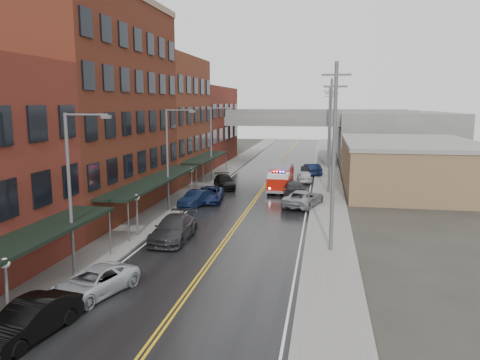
{
  "coord_description": "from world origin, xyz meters",
  "views": [
    {
      "loc": [
        6.58,
        -14.63,
        9.49
      ],
      "look_at": [
        -0.41,
        24.19,
        3.0
      ],
      "focal_mm": 35.0,
      "sensor_mm": 36.0,
      "label": 1
    }
  ],
  "objects": [
    {
      "name": "awning_1",
      "position": [
        -7.49,
        23.0,
        2.99
      ],
      "size": [
        2.6,
        18.0,
        3.09
      ],
      "color": "black",
      "rests_on": "ground"
    },
    {
      "name": "fire_truck",
      "position": [
        2.02,
        35.89,
        1.42
      ],
      "size": [
        2.95,
        7.22,
        2.63
      ],
      "rotation": [
        0.0,
        0.0,
        -0.01
      ],
      "color": "#AC1307",
      "rests_on": "ground"
    },
    {
      "name": "sidewalk_right",
      "position": [
        7.3,
        30.0,
        0.07
      ],
      "size": [
        3.0,
        160.0,
        0.15
      ],
      "primitive_type": "cube",
      "color": "slate",
      "rests_on": "ground"
    },
    {
      "name": "parked_car_left_5",
      "position": [
        -5.0,
        26.55,
        0.73
      ],
      "size": [
        2.55,
        4.69,
        1.47
      ],
      "primitive_type": "imported",
      "rotation": [
        0.0,
        0.0,
        -0.24
      ],
      "color": "black",
      "rests_on": "ground"
    },
    {
      "name": "parked_car_left_1",
      "position": [
        -5.0,
        1.39,
        0.78
      ],
      "size": [
        2.4,
        4.96,
        1.57
      ],
      "primitive_type": "imported",
      "rotation": [
        0.0,
        0.0,
        -0.16
      ],
      "color": "black",
      "rests_on": "ground"
    },
    {
      "name": "right_far_block",
      "position": [
        18.0,
        70.0,
        4.0
      ],
      "size": [
        18.0,
        30.0,
        8.0
      ],
      "primitive_type": "cube",
      "color": "slate",
      "rests_on": "ground"
    },
    {
      "name": "globe_lamp_0",
      "position": [
        -6.4,
        2.0,
        2.31
      ],
      "size": [
        0.44,
        0.44,
        3.12
      ],
      "color": "#59595B",
      "rests_on": "ground"
    },
    {
      "name": "awning_2",
      "position": [
        -7.49,
        40.5,
        2.99
      ],
      "size": [
        2.6,
        13.0,
        3.09
      ],
      "color": "black",
      "rests_on": "ground"
    },
    {
      "name": "road",
      "position": [
        0.0,
        30.0,
        0.01
      ],
      "size": [
        11.0,
        160.0,
        0.02
      ],
      "primitive_type": "cube",
      "color": "black",
      "rests_on": "ground"
    },
    {
      "name": "brick_building_b",
      "position": [
        -13.3,
        23.0,
        9.0
      ],
      "size": [
        9.0,
        20.0,
        18.0
      ],
      "primitive_type": "cube",
      "color": "#592517",
      "rests_on": "ground"
    },
    {
      "name": "curb_left",
      "position": [
        -5.65,
        30.0,
        0.07
      ],
      "size": [
        0.3,
        160.0,
        0.15
      ],
      "primitive_type": "cube",
      "color": "gray",
      "rests_on": "ground"
    },
    {
      "name": "parked_car_left_7",
      "position": [
        -4.34,
        36.0,
        0.76
      ],
      "size": [
        3.64,
        5.62,
        1.51
      ],
      "primitive_type": "imported",
      "rotation": [
        0.0,
        0.0,
        0.32
      ],
      "color": "black",
      "rests_on": "ground"
    },
    {
      "name": "parked_car_left_6",
      "position": [
        -4.23,
        28.8,
        0.72
      ],
      "size": [
        3.05,
        5.46,
        1.44
      ],
      "primitive_type": "imported",
      "rotation": [
        0.0,
        0.0,
        0.13
      ],
      "color": "#121B43",
      "rests_on": "ground"
    },
    {
      "name": "tan_building",
      "position": [
        16.0,
        40.0,
        2.5
      ],
      "size": [
        14.0,
        22.0,
        5.0
      ],
      "primitive_type": "cube",
      "color": "olive",
      "rests_on": "ground"
    },
    {
      "name": "parked_car_right_0",
      "position": [
        4.85,
        28.2,
        0.78
      ],
      "size": [
        4.13,
        6.1,
        1.55
      ],
      "primitive_type": "imported",
      "rotation": [
        0.0,
        0.0,
        2.84
      ],
      "color": "gray",
      "rests_on": "ground"
    },
    {
      "name": "street_lamp_0",
      "position": [
        -6.55,
        8.0,
        5.19
      ],
      "size": [
        2.64,
        0.22,
        9.0
      ],
      "color": "#59595B",
      "rests_on": "ground"
    },
    {
      "name": "utility_pole_1",
      "position": [
        7.2,
        35.0,
        6.31
      ],
      "size": [
        1.8,
        0.24,
        12.0
      ],
      "color": "#59595B",
      "rests_on": "ground"
    },
    {
      "name": "globe_lamp_1",
      "position": [
        -6.4,
        16.0,
        2.31
      ],
      "size": [
        0.44,
        0.44,
        3.12
      ],
      "color": "#59595B",
      "rests_on": "ground"
    },
    {
      "name": "street_lamp_2",
      "position": [
        -6.55,
        40.0,
        5.19
      ],
      "size": [
        2.64,
        0.22,
        9.0
      ],
      "color": "#59595B",
      "rests_on": "ground"
    },
    {
      "name": "utility_pole_0",
      "position": [
        7.2,
        15.0,
        6.31
      ],
      "size": [
        1.8,
        0.24,
        12.0
      ],
      "color": "#59595B",
      "rests_on": "ground"
    },
    {
      "name": "parked_car_left_3",
      "position": [
        -3.6,
        15.7,
        0.84
      ],
      "size": [
        2.42,
        5.8,
        1.67
      ],
      "primitive_type": "imported",
      "rotation": [
        0.0,
        0.0,
        0.01
      ],
      "color": "#2B2A2D",
      "rests_on": "ground"
    },
    {
      "name": "brick_building_c",
      "position": [
        -13.3,
        40.5,
        7.5
      ],
      "size": [
        9.0,
        15.0,
        15.0
      ],
      "primitive_type": "cube",
      "color": "brown",
      "rests_on": "ground"
    },
    {
      "name": "globe_lamp_2",
      "position": [
        -6.4,
        30.0,
        2.31
      ],
      "size": [
        0.44,
        0.44,
        3.12
      ],
      "color": "#59595B",
      "rests_on": "ground"
    },
    {
      "name": "utility_pole_2",
      "position": [
        7.2,
        55.0,
        6.31
      ],
      "size": [
        1.8,
        0.24,
        12.0
      ],
      "color": "#59595B",
      "rests_on": "ground"
    },
    {
      "name": "parked_car_right_3",
      "position": [
        5.0,
        47.8,
        0.79
      ],
      "size": [
        3.08,
        5.08,
        1.58
      ],
      "primitive_type": "imported",
      "rotation": [
        0.0,
        0.0,
        3.46
      ],
      "color": "black",
      "rests_on": "ground"
    },
    {
      "name": "overpass",
      "position": [
        0.0,
        62.0,
        5.99
      ],
      "size": [
        40.0,
        10.0,
        7.5
      ],
      "color": "slate",
      "rests_on": "ground"
    },
    {
      "name": "street_lamp_1",
      "position": [
        -6.55,
        24.0,
        5.19
      ],
      "size": [
        2.64,
        0.22,
        9.0
      ],
      "color": "#59595B",
      "rests_on": "ground"
    },
    {
      "name": "parked_car_right_2",
      "position": [
        4.39,
        41.8,
        0.72
      ],
      "size": [
        2.09,
        4.35,
        1.43
      ],
      "primitive_type": "imported",
      "rotation": [
        0.0,
        0.0,
        3.24
      ],
      "color": "silver",
      "rests_on": "ground"
    },
    {
      "name": "brick_building_far",
      "position": [
        -13.3,
        58.0,
        6.0
      ],
      "size": [
        9.0,
        20.0,
        12.0
      ],
      "primitive_type": "cube",
      "color": "maroon",
      "rests_on": "ground"
    },
    {
      "name": "parked_car_right_1",
      "position": [
        3.6,
        32.79,
        0.84
      ],
      "size": [
        3.46,
        6.13,
        1.68
      ],
      "primitive_type": "imported",
      "rotation": [
        0.0,
        0.0,
        3.34
      ],
      "color": "#292A2C",
      "rests_on": "ground"
    },
    {
      "name": "sidewalk_left",
      "position": [
        -7.3,
        30.0,
        0.07
      ],
      "size": [
        3.0,
        160.0,
        0.15
      ],
      "primitive_type": "cube",
      "color": "slate",
      "rests_on": "ground"
    },
    {
      "name": "parked_car_left_4",
      "position": [
        -3.6,
        16.8,
        0.71
      ],
      "size": [
        2.12,
        4.32,
        1.42
      ],
      "primitive_type": "imported",
      "rotation": [
        0.0,
        0.0,
        0.11
      ],
      "color": "white",
      "rests_on": "ground"
    },
    {
      "name": "parked_car_left_2",
      "position": [
        -4.5,
        5.84,
        0.68
      ],
      "size": [
        3.61,
        5.37,
        1.37
      ],
      "primitive_type": "imported",
      "rotation": [
        0.0,
        0.0,
        -0.3
      ],
      "color": "#B4B8BD",
      "rests_on": "ground"
    },
    {
      "name": "curb_right",
      "position": [
        5.65,
        30.0,
        0.07
      ],
      "size": [
        0.3,
        160.0,
        0.15
      ],
      "primitive_type": "cube",
      "color": "gray",
      "rests_on": "ground"
    },
    {
      "name": "awning_0",
      "position": [
        -7.49,
        4.0,
        2.99
      ],
      "size": [
        2.6,
        16.0,
        3.09
      ],
      "color": "black",
      "rests_on": "ground"
    }
  ]
}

